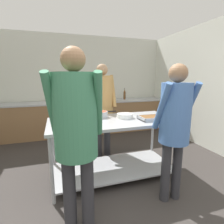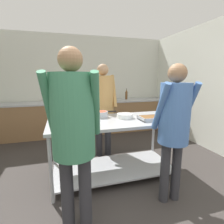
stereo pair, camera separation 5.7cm
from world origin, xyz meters
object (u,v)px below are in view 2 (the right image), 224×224
serving_tray_roast (73,118)px  cook_behind_counter (103,101)px  serving_tray_vegetables (154,118)px  guest_serving_right (174,120)px  guest_serving_left (73,126)px  sauce_pan (101,114)px  water_bottle (126,94)px  plate_stack (125,116)px

serving_tray_roast → cook_behind_counter: (0.60, 0.56, 0.16)m
serving_tray_vegetables → guest_serving_right: guest_serving_right is taller
guest_serving_left → cook_behind_counter: 1.77m
sauce_pan → water_bottle: water_bottle is taller
sauce_pan → serving_tray_vegetables: (0.72, -0.38, -0.03)m
water_bottle → serving_tray_roast: bearing=-127.8°
plate_stack → guest_serving_right: 0.86m
serving_tray_roast → sauce_pan: sauce_pan is taller
plate_stack → serving_tray_vegetables: 0.44m
guest_serving_left → serving_tray_roast: bearing=86.5°
guest_serving_left → plate_stack: bearing=48.1°
serving_tray_vegetables → cook_behind_counter: bearing=121.5°
sauce_pan → cook_behind_counter: 0.58m
serving_tray_roast → guest_serving_left: 1.09m
serving_tray_roast → guest_serving_right: size_ratio=0.26×
serving_tray_roast → serving_tray_vegetables: bearing=-16.9°
cook_behind_counter → water_bottle: (1.07, 1.59, -0.05)m
serving_tray_roast → water_bottle: (1.67, 2.15, 0.11)m
sauce_pan → plate_stack: sauce_pan is taller
cook_behind_counter → guest_serving_left: bearing=-112.1°
serving_tray_roast → sauce_pan: 0.44m
sauce_pan → water_bottle: (1.24, 2.13, 0.08)m
guest_serving_left → guest_serving_right: 1.16m
guest_serving_right → plate_stack: bearing=110.9°
cook_behind_counter → water_bottle: bearing=55.9°
water_bottle → guest_serving_right: bearing=-100.8°
sauce_pan → plate_stack: size_ratio=1.41×
guest_serving_right → cook_behind_counter: bearing=108.0°
water_bottle → cook_behind_counter: bearing=-124.1°
sauce_pan → cook_behind_counter: (0.16, 0.54, 0.14)m
sauce_pan → guest_serving_right: guest_serving_right is taller
serving_tray_roast → sauce_pan: bearing=3.6°
plate_stack → serving_tray_vegetables: bearing=-30.0°
guest_serving_right → water_bottle: (0.59, 3.09, -0.00)m
cook_behind_counter → guest_serving_right: bearing=-72.0°
plate_stack → guest_serving_left: guest_serving_left is taller
serving_tray_vegetables → guest_serving_left: (-1.22, -0.72, 0.17)m
serving_tray_roast → water_bottle: size_ratio=1.38×
serving_tray_roast → cook_behind_counter: size_ratio=0.24×
cook_behind_counter → plate_stack: bearing=-75.5°
serving_tray_vegetables → guest_serving_left: guest_serving_left is taller
sauce_pan → guest_serving_left: 1.22m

